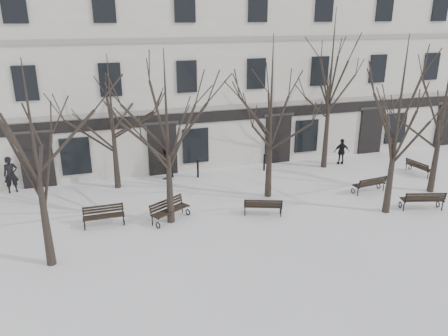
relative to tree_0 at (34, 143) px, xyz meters
name	(u,v)px	position (x,y,z in m)	size (l,w,h in m)	color
ground	(277,227)	(9.03, 0.24, -4.57)	(100.00, 100.00, 0.00)	white
building	(200,64)	(9.03, 13.20, 0.94)	(40.40, 10.20, 11.40)	silver
tree_0	(34,143)	(0.00, 0.00, 0.00)	(5.12, 5.12, 7.32)	black
tree_1	(167,118)	(4.79, 2.10, 0.03)	(5.15, 5.15, 7.36)	black
tree_2	(400,106)	(14.38, 0.14, 0.33)	(5.49, 5.49, 7.85)	black
tree_3	(446,98)	(18.11, 1.55, 0.21)	(5.35, 5.35, 7.65)	black
tree_4	(111,107)	(2.90, 6.89, -0.32)	(4.76, 4.76, 6.80)	black
tree_5	(271,99)	(9.94, 3.47, 0.29)	(5.45, 5.45, 7.79)	black
tree_6	(331,71)	(14.81, 6.55, 1.01)	(6.25, 6.25, 8.93)	black
bench_0	(169,209)	(4.76, 2.28, -4.07)	(1.89, 1.48, 0.92)	black
bench_1	(263,206)	(8.86, 1.48, -4.11)	(1.79, 1.16, 0.86)	black
bench_2	(423,199)	(16.10, -0.17, -4.05)	(1.99, 1.16, 0.95)	black
bench_3	(104,215)	(1.99, 2.62, -4.10)	(1.72, 0.63, 0.86)	black
bench_4	(370,184)	(15.01, 2.33, -4.10)	(1.80, 0.82, 0.88)	black
bench_5	(419,167)	(19.28, 3.83, -4.14)	(0.79, 1.64, 0.80)	black
bollard_a	(198,168)	(7.26, 7.06, -4.02)	(0.13, 0.13, 1.03)	black
bollard_b	(264,162)	(11.19, 7.01, -4.04)	(0.13, 0.13, 1.00)	black
pedestrian_a	(14,192)	(-2.24, 7.81, -4.57)	(0.68, 0.45, 1.87)	black
pedestrian_b	(167,178)	(5.56, 7.42, -4.57)	(0.91, 0.71, 1.88)	black
pedestrian_c	(340,164)	(16.06, 6.71, -4.57)	(0.92, 0.38, 1.57)	black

